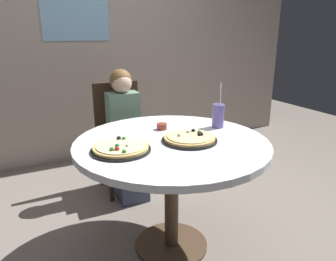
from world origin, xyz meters
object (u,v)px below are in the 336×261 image
object	(u,v)px
soda_cup	(218,116)
sauce_bowl	(162,126)
pizza_cheese	(121,148)
pizza_veggie	(190,138)
dining_table	(172,156)
chair_wooden	(120,130)
diner_child	(127,141)

from	to	relation	value
soda_cup	sauce_bowl	size ratio (longest dim) A/B	4.38
pizza_cheese	pizza_veggie	bearing A→B (deg)	-3.84
pizza_cheese	soda_cup	size ratio (longest dim) A/B	1.09
dining_table	pizza_veggie	world-z (taller)	pizza_veggie
soda_cup	sauce_bowl	xyz separation A→B (m)	(-0.36, 0.13, -0.06)
chair_wooden	soda_cup	size ratio (longest dim) A/B	3.10
pizza_veggie	sauce_bowl	size ratio (longest dim) A/B	4.78
dining_table	diner_child	xyz separation A→B (m)	(-0.00, 0.82, -0.16)
chair_wooden	sauce_bowl	world-z (taller)	chair_wooden
dining_table	pizza_cheese	bearing A→B (deg)	-175.79
chair_wooden	pizza_cheese	size ratio (longest dim) A/B	2.85
soda_cup	sauce_bowl	distance (m)	0.39
diner_child	pizza_veggie	size ratio (longest dim) A/B	3.24
soda_cup	pizza_cheese	bearing A→B (deg)	-170.15
dining_table	chair_wooden	bearing A→B (deg)	89.79
chair_wooden	sauce_bowl	xyz separation A→B (m)	(0.04, -0.77, 0.24)
dining_table	sauce_bowl	xyz separation A→B (m)	(0.05, 0.23, 0.12)
diner_child	pizza_cheese	xyz separation A→B (m)	(-0.33, -0.85, 0.28)
chair_wooden	pizza_veggie	world-z (taller)	chair_wooden
soda_cup	pizza_veggie	bearing A→B (deg)	-153.57
dining_table	pizza_veggie	size ratio (longest dim) A/B	3.52
pizza_veggie	pizza_cheese	bearing A→B (deg)	176.16
dining_table	pizza_cheese	xyz separation A→B (m)	(-0.33, -0.02, 0.12)
pizza_veggie	sauce_bowl	world-z (taller)	pizza_veggie
chair_wooden	diner_child	size ratio (longest dim) A/B	0.88
pizza_veggie	sauce_bowl	distance (m)	0.29
diner_child	pizza_veggie	xyz separation A→B (m)	(0.10, -0.87, 0.28)
pizza_veggie	soda_cup	bearing A→B (deg)	26.43
chair_wooden	diner_child	bearing A→B (deg)	-92.10
diner_child	pizza_veggie	distance (m)	0.92
chair_wooden	sauce_bowl	bearing A→B (deg)	-86.84
chair_wooden	diner_child	distance (m)	0.19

